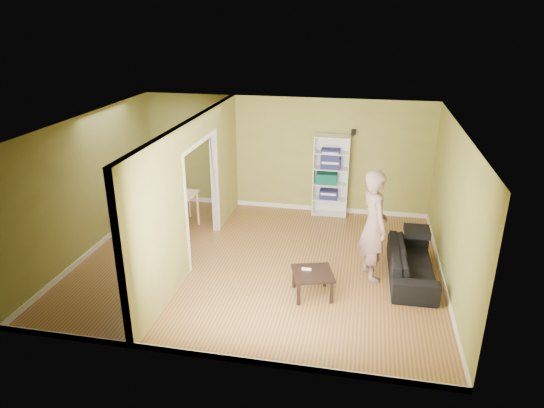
{
  "coord_description": "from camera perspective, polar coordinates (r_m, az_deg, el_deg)",
  "views": [
    {
      "loc": [
        1.77,
        -7.73,
        4.3
      ],
      "look_at": [
        0.2,
        0.2,
        1.1
      ],
      "focal_mm": 32.0,
      "sensor_mm": 36.0,
      "label": 1
    }
  ],
  "objects": [
    {
      "name": "sofa",
      "position": [
        8.72,
        16.16,
        -6.18
      ],
      "size": [
        1.92,
        0.85,
        0.73
      ],
      "primitive_type": "imported",
      "rotation": [
        0.0,
        0.0,
        1.59
      ],
      "color": "black",
      "rests_on": "ground"
    },
    {
      "name": "game_controller",
      "position": [
        7.93,
        4.09,
        -7.64
      ],
      "size": [
        0.15,
        0.04,
        0.03
      ],
      "primitive_type": "cube",
      "color": "white",
      "rests_on": "coffee_table"
    },
    {
      "name": "bookshelf",
      "position": [
        10.89,
        6.95,
        3.34
      ],
      "size": [
        0.77,
        0.34,
        1.83
      ],
      "color": "white",
      "rests_on": "ground"
    },
    {
      "name": "chair_near",
      "position": [
        9.9,
        -14.08,
        -1.66
      ],
      "size": [
        0.55,
        0.55,
        1.0
      ],
      "primitive_type": null,
      "rotation": [
        0.0,
        0.0,
        -0.23
      ],
      "color": "tan",
      "rests_on": "ground"
    },
    {
      "name": "paper_box_navy_b",
      "position": [
        10.76,
        6.92,
        4.79
      ],
      "size": [
        0.43,
        0.28,
        0.22
      ],
      "primitive_type": "cube",
      "color": "navy",
      "rests_on": "bookshelf"
    },
    {
      "name": "room_shell",
      "position": [
        8.48,
        -1.59,
        0.87
      ],
      "size": [
        6.5,
        6.5,
        6.5
      ],
      "color": "#9D664A",
      "rests_on": "ground"
    },
    {
      "name": "dining_table",
      "position": [
        10.35,
        -12.59,
        0.78
      ],
      "size": [
        1.27,
        0.84,
        0.79
      ],
      "rotation": [
        0.0,
        0.0,
        -0.07
      ],
      "color": "beige",
      "rests_on": "ground"
    },
    {
      "name": "paper_box_navy_a",
      "position": [
        10.99,
        6.68,
        1.17
      ],
      "size": [
        0.4,
        0.26,
        0.2
      ],
      "primitive_type": "cube",
      "color": "navy",
      "rests_on": "bookshelf"
    },
    {
      "name": "person",
      "position": [
        8.25,
        11.97,
        -1.41
      ],
      "size": [
        1.01,
        0.92,
        2.28
      ],
      "primitive_type": "imported",
      "rotation": [
        0.0,
        0.0,
        1.96
      ],
      "color": "slate",
      "rests_on": "ground"
    },
    {
      "name": "paper_box_navy_c",
      "position": [
        10.7,
        6.9,
        5.84
      ],
      "size": [
        0.41,
        0.27,
        0.21
      ],
      "primitive_type": "cube",
      "color": "navy",
      "rests_on": "bookshelf"
    },
    {
      "name": "paper_box_teal",
      "position": [
        10.87,
        6.45,
        3.04
      ],
      "size": [
        0.46,
        0.3,
        0.24
      ],
      "primitive_type": "cube",
      "color": "teal",
      "rests_on": "bookshelf"
    },
    {
      "name": "coffee_table",
      "position": [
        7.9,
        4.81,
        -8.42
      ],
      "size": [
        0.63,
        0.63,
        0.42
      ],
      "rotation": [
        0.0,
        0.0,
        0.29
      ],
      "color": "black",
      "rests_on": "ground"
    },
    {
      "name": "partition",
      "position": [
        8.81,
        -9.23,
        1.39
      ],
      "size": [
        0.22,
        5.5,
        2.6
      ],
      "primitive_type": null,
      "color": "olive",
      "rests_on": "ground"
    },
    {
      "name": "chair_far",
      "position": [
        10.84,
        -10.85,
        0.81
      ],
      "size": [
        0.49,
        0.49,
        1.05
      ],
      "primitive_type": null,
      "rotation": [
        0.0,
        0.0,
        3.16
      ],
      "color": "tan",
      "rests_on": "ground"
    },
    {
      "name": "chair_left",
      "position": [
        10.75,
        -16.2,
        -0.19
      ],
      "size": [
        0.52,
        0.52,
        0.93
      ],
      "primitive_type": null,
      "rotation": [
        0.0,
        0.0,
        -1.34
      ],
      "color": "tan",
      "rests_on": "ground"
    },
    {
      "name": "wall_speaker",
      "position": [
        10.69,
        9.57,
        8.34
      ],
      "size": [
        0.1,
        0.1,
        0.1
      ],
      "primitive_type": "cube",
      "color": "black",
      "rests_on": "room_shell"
    }
  ]
}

